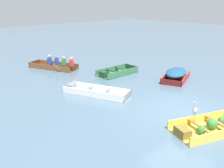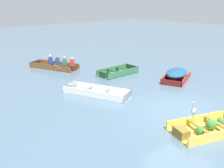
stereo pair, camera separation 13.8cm
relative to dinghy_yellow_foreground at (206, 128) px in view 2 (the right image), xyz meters
name	(u,v)px [view 2 (the right image)]	position (x,y,z in m)	size (l,w,h in m)	color
ground_plane	(182,113)	(0.76, 1.46, -0.14)	(80.00, 80.00, 0.00)	slate
dinghy_yellow_foreground	(206,128)	(0.00, 0.00, 0.00)	(2.93, 2.18, 0.43)	#E5BC47
skiff_red_near_moored	(177,74)	(4.47, 4.19, 0.23)	(2.72, 1.96, 0.65)	#AD2D28
skiff_white_mid_moored	(94,92)	(-0.64, 5.57, -0.01)	(2.12, 3.40, 0.38)	white
skiff_green_far_moored	(116,73)	(2.64, 7.41, -0.01)	(2.64, 1.21, 0.38)	#387047
rowboat_wooden_brown_with_crew	(57,65)	(0.68, 11.21, 0.09)	(2.59, 3.56, 0.92)	brown
heron_on_dinghy	(194,110)	(-0.52, 0.28, 0.76)	(0.46, 0.18, 0.84)	olive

